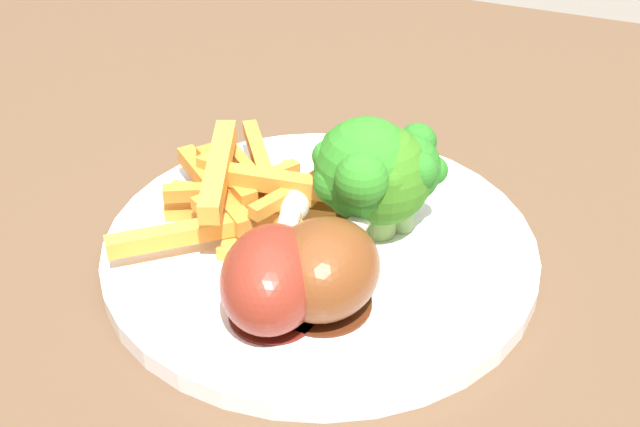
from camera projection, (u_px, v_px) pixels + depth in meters
name	position (u px, v px, depth m)	size (l,w,h in m)	color
dining_table	(429.00, 389.00, 0.55)	(1.15, 0.85, 0.72)	brown
dinner_plate	(320.00, 249.00, 0.50)	(0.25, 0.25, 0.01)	white
broccoli_floret_front	(364.00, 170.00, 0.48)	(0.06, 0.07, 0.07)	#88A75B
broccoli_floret_middle	(407.00, 166.00, 0.49)	(0.05, 0.05, 0.06)	#81A45E
broccoli_floret_back	(381.00, 175.00, 0.48)	(0.06, 0.06, 0.07)	#7FA653
carrot_fries_pile	(251.00, 193.00, 0.51)	(0.15, 0.15, 0.04)	orange
chicken_drumstick_near	(273.00, 275.00, 0.43)	(0.07, 0.12, 0.05)	#5B1911
chicken_drumstick_far	(326.00, 266.00, 0.44)	(0.06, 0.11, 0.05)	#4D220F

